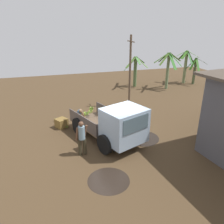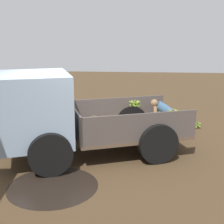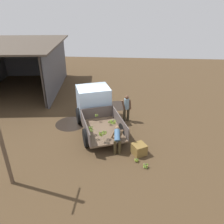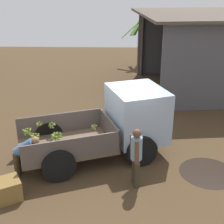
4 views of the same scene
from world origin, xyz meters
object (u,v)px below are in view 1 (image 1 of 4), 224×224
Objects in this scene: cargo_truck at (118,125)px; person_worker_loading at (79,115)px; person_foreground_visitor at (82,137)px; banana_bunch_on_ground_2 at (63,121)px; banana_bunch_on_ground_1 at (56,120)px; utility_pole at (130,71)px; wooden_crate_0 at (61,123)px; banana_bunch_on_ground_0 at (67,127)px.

person_worker_loading is (-2.85, -1.51, -0.40)m from cargo_truck.
cargo_truck reaches higher than person_foreground_visitor.
banana_bunch_on_ground_2 is at bearing -133.28° from person_worker_loading.
banana_bunch_on_ground_1 is (-4.00, -2.87, -1.02)m from cargo_truck.
utility_pole reaches higher than banana_bunch_on_ground_1.
person_foreground_visitor is at bearing -11.57° from person_worker_loading.
utility_pole is at bearing -48.89° from person_foreground_visitor.
person_foreground_visitor is (5.68, -4.55, -1.72)m from utility_pole.
person_worker_loading reaches higher than wooden_crate_0.
banana_bunch_on_ground_0 is at bearing -62.96° from utility_pole.
banana_bunch_on_ground_1 reaches higher than banana_bunch_on_ground_2.
person_foreground_visitor reaches higher than wooden_crate_0.
utility_pole reaches higher than person_worker_loading.
cargo_truck is 19.51× the size of banana_bunch_on_ground_1.
banana_bunch_on_ground_1 is at bearing -164.57° from wooden_crate_0.
person_foreground_visitor is at bearing -101.62° from cargo_truck.
cargo_truck is 2.88× the size of person_foreground_visitor.
person_foreground_visitor is at bearing 12.80° from banana_bunch_on_ground_1.
wooden_crate_0 is at bearing -65.73° from utility_pole.
banana_bunch_on_ground_2 is (0.38, 0.40, -0.02)m from banana_bunch_on_ground_1.
banana_bunch_on_ground_0 is at bearing 56.49° from wooden_crate_0.
person_foreground_visitor is 3.19m from person_worker_loading.
person_worker_loading is 1.38m from banana_bunch_on_ground_2.
banana_bunch_on_ground_1 is at bearing -133.57° from banana_bunch_on_ground_2.
wooden_crate_0 is (-0.15, -1.08, -0.47)m from person_worker_loading.
person_foreground_visitor is 6.77× the size of banana_bunch_on_ground_1.
utility_pole is at bearing 103.99° from banana_bunch_on_ground_1.
banana_bunch_on_ground_2 is (-0.76, -0.96, -0.64)m from person_worker_loading.
utility_pole is 6.00m from banana_bunch_on_ground_2.
wooden_crate_0 is (0.61, -0.13, 0.17)m from banana_bunch_on_ground_2.
utility_pole reaches higher than banana_bunch_on_ground_2.
person_worker_loading reaches higher than banana_bunch_on_ground_0.
banana_bunch_on_ground_2 is at bearing 46.43° from banana_bunch_on_ground_1.
person_foreground_visitor is at bearing -38.69° from utility_pole.
person_worker_loading is 2.03× the size of wooden_crate_0.
cargo_truck is 24.74× the size of banana_bunch_on_ground_0.
person_worker_loading is at bearing -17.03° from person_foreground_visitor.
banana_bunch_on_ground_2 is at bearing -1.82° from person_foreground_visitor.
banana_bunch_on_ground_1 is (1.38, -5.53, -2.56)m from utility_pole.
banana_bunch_on_ground_2 is at bearing -71.08° from utility_pole.
person_worker_loading is at bearing 82.05° from wooden_crate_0.
banana_bunch_on_ground_2 is at bearing 168.29° from wooden_crate_0.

